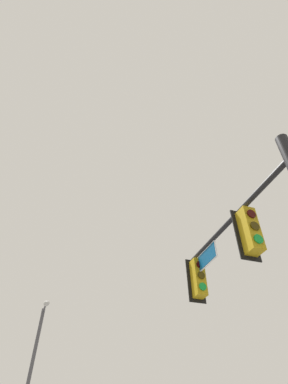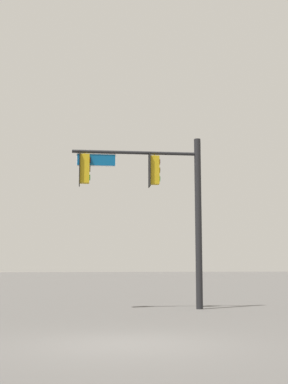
{
  "view_description": "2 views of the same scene",
  "coord_description": "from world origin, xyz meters",
  "views": [
    {
      "loc": [
        -7.33,
        -3.7,
        1.56
      ],
      "look_at": [
        -1.09,
        -7.1,
        7.54
      ],
      "focal_mm": 28.0,
      "sensor_mm": 36.0,
      "label": 1
    },
    {
      "loc": [
        2.9,
        10.59,
        1.51
      ],
      "look_at": [
        -3.52,
        -10.1,
        4.61
      ],
      "focal_mm": 50.0,
      "sensor_mm": 36.0,
      "label": 2
    }
  ],
  "objects": [
    {
      "name": "signal_pole_near",
      "position": [
        -3.63,
        -8.5,
        4.32
      ],
      "size": [
        4.89,
        1.24,
        6.51
      ],
      "color": "black",
      "rests_on": "ground_plane"
    },
    {
      "name": "ground_plane",
      "position": [
        0.0,
        0.0,
        0.0
      ],
      "size": [
        400.0,
        400.0,
        0.0
      ],
      "primitive_type": "plane",
      "color": "#514F4C"
    }
  ]
}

